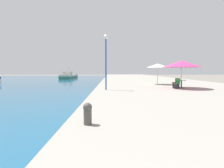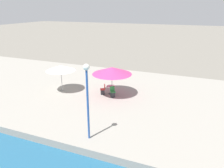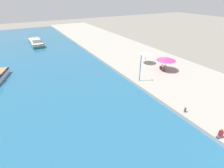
{
  "view_description": "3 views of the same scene",
  "coord_description": "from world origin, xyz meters",
  "views": [
    {
      "loc": [
        1.41,
        3.22,
        2.12
      ],
      "look_at": [
        1.5,
        13.73,
        1.33
      ],
      "focal_mm": 28.0,
      "sensor_mm": 36.0,
      "label": 1
    },
    {
      "loc": [
        -8.84,
        12.32,
        7.93
      ],
      "look_at": [
        7.88,
        19.13,
        1.53
      ],
      "focal_mm": 35.0,
      "sensor_mm": 36.0,
      "label": 2
    },
    {
      "loc": [
        -15.34,
        -2.42,
        13.39
      ],
      "look_at": [
        -4.0,
        18.0,
        1.13
      ],
      "focal_mm": 28.0,
      "sensor_mm": 36.0,
      "label": 3
    }
  ],
  "objects": [
    {
      "name": "cafe_umbrella_pink",
      "position": [
        7.88,
        19.13,
        2.75
      ],
      "size": [
        3.43,
        3.43,
        2.53
      ],
      "color": "#B7B7B7",
      "rests_on": "quay_promenade"
    },
    {
      "name": "cafe_umbrella_white",
      "position": [
        6.96,
        23.75,
        2.74
      ],
      "size": [
        2.63,
        2.63,
        2.44
      ],
      "color": "#B7B7B7",
      "rests_on": "quay_promenade"
    },
    {
      "name": "cafe_table",
      "position": [
        8.0,
        19.29,
        1.06
      ],
      "size": [
        0.8,
        0.8,
        0.74
      ],
      "color": "#333338",
      "rests_on": "quay_promenade"
    },
    {
      "name": "cafe_chair_left",
      "position": [
        7.41,
        18.87,
        0.85
      ],
      "size": [
        0.58,
        0.58,
        0.91
      ],
      "rotation": [
        0.0,
        0.0,
        2.19
      ],
      "color": "#2D2D33",
      "rests_on": "quay_promenade"
    },
    {
      "name": "cafe_chair_right",
      "position": [
        7.65,
        19.92,
        0.85
      ],
      "size": [
        0.56,
        0.57,
        0.91
      ],
      "rotation": [
        0.0,
        0.0,
        0.52
      ],
      "color": "#2D2D33",
      "rests_on": "quay_promenade"
    },
    {
      "name": "lamppost",
      "position": [
        1.03,
        17.81,
        3.62
      ],
      "size": [
        0.36,
        0.36,
        4.56
      ],
      "color": "#28519E",
      "rests_on": "quay_promenade"
    }
  ]
}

